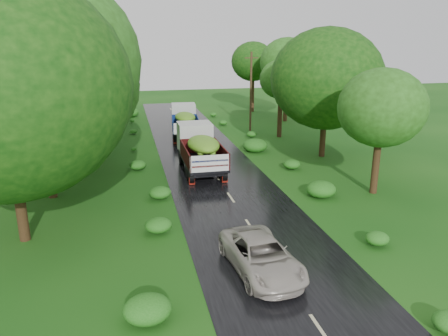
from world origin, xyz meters
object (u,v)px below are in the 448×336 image
object	(u,v)px
truck_near	(200,147)
truck_far	(185,120)
car	(261,256)
utility_pole	(251,91)

from	to	relation	value
truck_near	truck_far	distance (m)	10.63
truck_far	car	bearing A→B (deg)	-85.78
truck_near	car	world-z (taller)	truck_near
truck_near	car	distance (m)	13.93
truck_far	utility_pole	xyz separation A→B (m)	(6.54, 1.11, 2.31)
truck_far	truck_near	bearing A→B (deg)	-87.19
utility_pole	truck_far	bearing A→B (deg)	-170.56
truck_near	truck_far	xyz separation A→B (m)	(0.43, 10.62, -0.11)
car	utility_pole	distance (m)	26.73
car	utility_pole	bearing A→B (deg)	69.47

